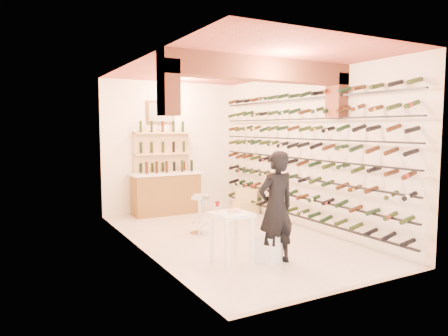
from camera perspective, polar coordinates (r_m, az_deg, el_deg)
name	(u,v)px	position (r m, az deg, el deg)	size (l,w,h in m)	color
ground	(232,237)	(8.08, 1.04, -9.40)	(6.00, 6.00, 0.00)	beige
room_shell	(239,118)	(7.58, 2.05, 6.81)	(3.52, 6.02, 3.21)	white
wine_rack	(297,154)	(8.69, 9.86, 1.93)	(0.32, 5.70, 2.56)	black
back_counter	(166,192)	(10.20, -7.85, -3.27)	(1.70, 0.62, 1.29)	brown
back_shelving	(162,165)	(10.35, -8.37, 0.40)	(1.40, 0.31, 2.73)	tan
tasting_table	(231,222)	(6.41, 0.98, -7.35)	(0.58, 0.58, 0.96)	white
white_stool	(268,249)	(6.65, 6.05, -10.85)	(0.33, 0.33, 0.41)	white
person	(276,208)	(6.45, 7.11, -5.35)	(0.63, 0.42, 1.73)	black
chrome_barstool	(200,212)	(8.22, -3.27, -5.93)	(0.40, 0.40, 0.77)	silver
crate_lower	(246,207)	(10.21, 2.98, -5.32)	(0.54, 0.38, 0.32)	#D4BC74
crate_upper	(246,195)	(10.16, 2.99, -3.63)	(0.49, 0.34, 0.28)	#D4BC74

